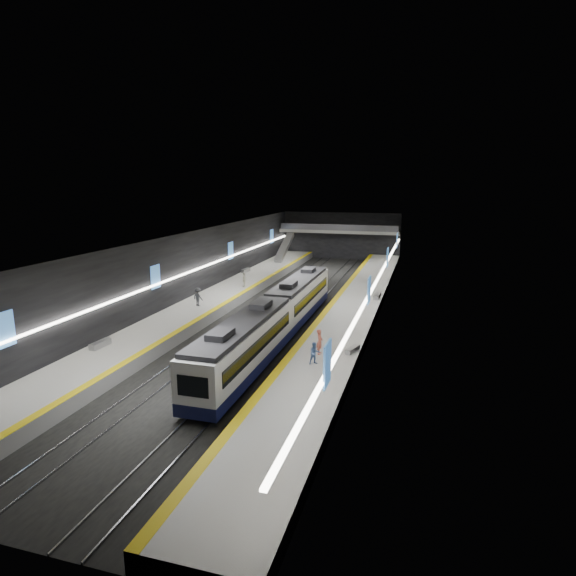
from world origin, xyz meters
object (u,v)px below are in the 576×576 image
(train, at_px, (276,316))
(passenger_right_b, at_px, (315,353))
(passenger_left_b, at_px, (198,297))
(bench_right_near, at_px, (353,350))
(passenger_right_a, at_px, (320,342))
(bench_right_far, at_px, (377,296))
(bench_left_near, at_px, (100,344))
(escalator, at_px, (284,247))
(passenger_left_a, at_px, (244,280))
(bench_left_far, at_px, (246,270))

(train, height_order, passenger_right_b, train)
(train, relative_size, passenger_left_b, 16.21)
(bench_right_near, height_order, passenger_right_a, passenger_right_a)
(bench_right_near, distance_m, bench_right_far, 17.17)
(bench_left_near, distance_m, passenger_right_b, 16.37)
(escalator, height_order, bench_right_far, escalator)
(bench_left_near, distance_m, passenger_right_a, 16.54)
(bench_left_near, distance_m, passenger_left_b, 13.29)
(train, xyz_separation_m, passenger_left_a, (-8.68, 14.94, -0.32))
(escalator, xyz_separation_m, bench_right_far, (17.00, -22.34, -1.65))
(bench_right_far, height_order, passenger_left_a, passenger_left_a)
(passenger_left_a, relative_size, passenger_left_b, 0.94)
(bench_left_far, bearing_deg, bench_right_near, -48.06)
(escalator, height_order, passenger_right_b, escalator)
(bench_right_far, relative_size, passenger_right_b, 1.30)
(bench_right_near, distance_m, passenger_left_a, 24.29)
(passenger_right_b, bearing_deg, passenger_right_a, 58.88)
(bench_left_far, bearing_deg, bench_right_far, -21.38)
(bench_left_far, relative_size, bench_right_near, 1.11)
(bench_left_near, distance_m, bench_left_far, 31.82)
(passenger_right_b, relative_size, passenger_left_b, 0.84)
(bench_left_far, distance_m, passenger_right_a, 33.19)
(train, bearing_deg, passenger_left_a, 120.16)
(train, distance_m, passenger_right_b, 8.24)
(passenger_right_a, bearing_deg, train, 43.99)
(bench_right_near, height_order, passenger_left_a, passenger_left_a)
(bench_left_near, relative_size, bench_left_far, 1.07)
(passenger_left_a, xyz_separation_m, passenger_left_b, (-1.21, -9.56, 0.06))
(train, height_order, bench_left_near, train)
(escalator, relative_size, bench_left_near, 4.21)
(train, height_order, passenger_left_a, train)
(bench_right_far, bearing_deg, passenger_left_b, -151.00)
(passenger_left_a, bearing_deg, bench_left_near, -9.83)
(bench_left_far, relative_size, passenger_left_b, 0.96)
(escalator, bearing_deg, bench_right_far, -52.73)
(passenger_right_a, bearing_deg, bench_right_far, -8.81)
(bench_right_near, distance_m, passenger_right_b, 3.78)
(passenger_right_a, bearing_deg, bench_right_near, -66.88)
(bench_left_far, height_order, passenger_left_b, passenger_left_b)
(bench_right_near, distance_m, passenger_left_b, 19.14)
(bench_right_far, distance_m, passenger_left_a, 15.75)
(escalator, height_order, passenger_left_b, escalator)
(bench_left_far, bearing_deg, passenger_right_b, -53.80)
(bench_left_far, bearing_deg, passenger_left_a, -62.51)
(escalator, distance_m, bench_left_near, 43.78)
(passenger_left_a, height_order, passenger_left_b, passenger_left_b)
(bench_left_far, xyz_separation_m, bench_right_near, (19.00, -27.60, -0.02))
(passenger_right_b, relative_size, passenger_left_a, 0.89)
(passenger_left_b, bearing_deg, bench_right_near, 173.16)
(escalator, distance_m, passenger_right_b, 45.10)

